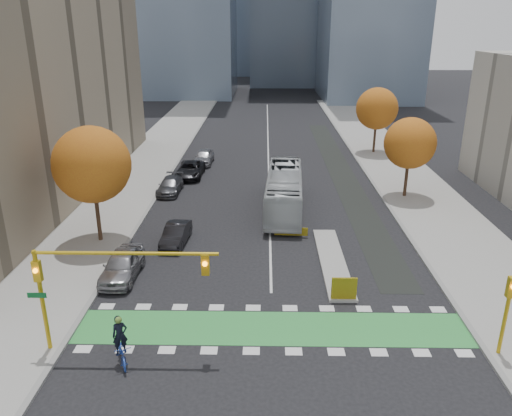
{
  "coord_description": "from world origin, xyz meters",
  "views": [
    {
      "loc": [
        -0.43,
        -20.08,
        14.54
      ],
      "look_at": [
        -0.98,
        10.92,
        3.0
      ],
      "focal_mm": 35.0,
      "sensor_mm": 36.0,
      "label": 1
    }
  ],
  "objects_px": {
    "traffic_signal_west": "(95,275)",
    "parked_car_e": "(204,157)",
    "hazard_board": "(344,288)",
    "parked_car_c": "(170,185)",
    "bus": "(284,191)",
    "tree_east_near": "(410,143)",
    "tree_east_far": "(377,109)",
    "parked_car_a": "(122,265)",
    "parked_car_d": "(190,170)",
    "cyclist": "(121,347)",
    "parked_car_b": "(176,234)",
    "traffic_signal_east": "(508,304)",
    "tree_west": "(92,165)"
  },
  "relations": [
    {
      "from": "traffic_signal_west",
      "to": "cyclist",
      "type": "height_order",
      "value": "traffic_signal_west"
    },
    {
      "from": "tree_east_far",
      "to": "parked_car_b",
      "type": "height_order",
      "value": "tree_east_far"
    },
    {
      "from": "tree_west",
      "to": "parked_car_d",
      "type": "height_order",
      "value": "tree_west"
    },
    {
      "from": "parked_car_b",
      "to": "traffic_signal_west",
      "type": "bearing_deg",
      "value": -91.91
    },
    {
      "from": "traffic_signal_west",
      "to": "parked_car_e",
      "type": "distance_m",
      "value": 33.57
    },
    {
      "from": "tree_west",
      "to": "bus",
      "type": "relative_size",
      "value": 0.69
    },
    {
      "from": "traffic_signal_west",
      "to": "bus",
      "type": "bearing_deg",
      "value": 64.58
    },
    {
      "from": "parked_car_a",
      "to": "parked_car_e",
      "type": "bearing_deg",
      "value": 86.88
    },
    {
      "from": "traffic_signal_west",
      "to": "cyclist",
      "type": "xyz_separation_m",
      "value": [
        1.09,
        -0.81,
        -3.23
      ]
    },
    {
      "from": "tree_east_far",
      "to": "parked_car_c",
      "type": "height_order",
      "value": "tree_east_far"
    },
    {
      "from": "parked_car_a",
      "to": "parked_car_d",
      "type": "bearing_deg",
      "value": 88.11
    },
    {
      "from": "traffic_signal_west",
      "to": "bus",
      "type": "height_order",
      "value": "traffic_signal_west"
    },
    {
      "from": "tree_east_far",
      "to": "parked_car_a",
      "type": "height_order",
      "value": "tree_east_far"
    },
    {
      "from": "traffic_signal_east",
      "to": "bus",
      "type": "xyz_separation_m",
      "value": [
        -9.31,
        19.19,
        -1.08
      ]
    },
    {
      "from": "parked_car_c",
      "to": "parked_car_d",
      "type": "relative_size",
      "value": 0.88
    },
    {
      "from": "tree_east_far",
      "to": "traffic_signal_east",
      "type": "relative_size",
      "value": 1.87
    },
    {
      "from": "bus",
      "to": "traffic_signal_west",
      "type": "bearing_deg",
      "value": -112.23
    },
    {
      "from": "parked_car_d",
      "to": "parked_car_e",
      "type": "relative_size",
      "value": 1.16
    },
    {
      "from": "tree_east_far",
      "to": "parked_car_c",
      "type": "xyz_separation_m",
      "value": [
        -21.5,
        -15.11,
        -4.56
      ]
    },
    {
      "from": "traffic_signal_east",
      "to": "cyclist",
      "type": "distance_m",
      "value": 17.47
    },
    {
      "from": "traffic_signal_east",
      "to": "parked_car_a",
      "type": "relative_size",
      "value": 0.85
    },
    {
      "from": "hazard_board",
      "to": "parked_car_c",
      "type": "relative_size",
      "value": 0.3
    },
    {
      "from": "tree_west",
      "to": "cyclist",
      "type": "distance_m",
      "value": 15.08
    },
    {
      "from": "tree_west",
      "to": "traffic_signal_west",
      "type": "height_order",
      "value": "tree_west"
    },
    {
      "from": "traffic_signal_east",
      "to": "parked_car_e",
      "type": "xyz_separation_m",
      "value": [
        -17.57,
        33.4,
        -1.95
      ]
    },
    {
      "from": "tree_east_near",
      "to": "tree_east_far",
      "type": "bearing_deg",
      "value": 88.21
    },
    {
      "from": "cyclist",
      "to": "parked_car_a",
      "type": "distance_m",
      "value": 8.37
    },
    {
      "from": "traffic_signal_west",
      "to": "tree_west",
      "type": "bearing_deg",
      "value": 108.02
    },
    {
      "from": "traffic_signal_west",
      "to": "traffic_signal_east",
      "type": "xyz_separation_m",
      "value": [
        18.43,
        0.0,
        -1.3
      ]
    },
    {
      "from": "tree_east_far",
      "to": "parked_car_d",
      "type": "distance_m",
      "value": 23.2
    },
    {
      "from": "traffic_signal_west",
      "to": "parked_car_e",
      "type": "relative_size",
      "value": 1.85
    },
    {
      "from": "hazard_board",
      "to": "tree_east_near",
      "type": "height_order",
      "value": "tree_east_near"
    },
    {
      "from": "parked_car_b",
      "to": "parked_car_d",
      "type": "height_order",
      "value": "parked_car_d"
    },
    {
      "from": "tree_east_far",
      "to": "bus",
      "type": "height_order",
      "value": "tree_east_far"
    },
    {
      "from": "traffic_signal_west",
      "to": "parked_car_e",
      "type": "height_order",
      "value": "traffic_signal_west"
    },
    {
      "from": "parked_car_d",
      "to": "cyclist",
      "type": "bearing_deg",
      "value": -86.74
    },
    {
      "from": "tree_east_far",
      "to": "bus",
      "type": "bearing_deg",
      "value": -120.34
    },
    {
      "from": "hazard_board",
      "to": "tree_east_near",
      "type": "relative_size",
      "value": 0.2
    },
    {
      "from": "tree_east_near",
      "to": "cyclist",
      "type": "height_order",
      "value": "tree_east_near"
    },
    {
      "from": "parked_car_e",
      "to": "parked_car_c",
      "type": "bearing_deg",
      "value": -98.78
    },
    {
      "from": "tree_east_far",
      "to": "parked_car_c",
      "type": "relative_size",
      "value": 1.63
    },
    {
      "from": "bus",
      "to": "parked_car_b",
      "type": "height_order",
      "value": "bus"
    },
    {
      "from": "tree_east_far",
      "to": "traffic_signal_west",
      "type": "xyz_separation_m",
      "value": [
        -20.43,
        -38.51,
        -1.21
      ]
    },
    {
      "from": "parked_car_b",
      "to": "parked_car_d",
      "type": "bearing_deg",
      "value": 98.91
    },
    {
      "from": "bus",
      "to": "parked_car_d",
      "type": "distance_m",
      "value": 12.97
    },
    {
      "from": "bus",
      "to": "tree_east_near",
      "type": "bearing_deg",
      "value": 20.28
    },
    {
      "from": "tree_east_near",
      "to": "cyclist",
      "type": "relative_size",
      "value": 2.95
    },
    {
      "from": "cyclist",
      "to": "parked_car_b",
      "type": "relative_size",
      "value": 0.57
    },
    {
      "from": "traffic_signal_west",
      "to": "bus",
      "type": "distance_m",
      "value": 21.38
    },
    {
      "from": "tree_west",
      "to": "parked_car_e",
      "type": "xyz_separation_m",
      "value": [
        4.93,
        20.89,
        -4.83
      ]
    }
  ]
}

